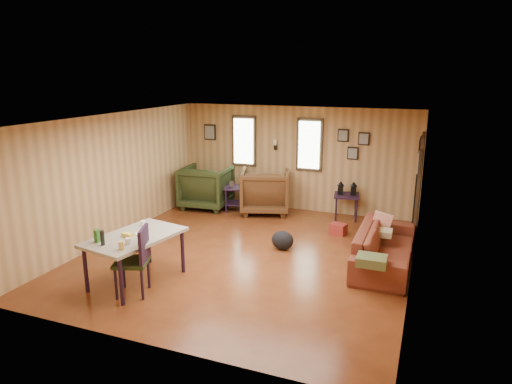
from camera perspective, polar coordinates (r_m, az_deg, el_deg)
room at (r=7.99m, az=0.81°, el=0.75°), size 5.54×6.04×2.44m
sofa at (r=7.92m, az=15.83°, el=-5.85°), size 0.65×2.19×0.86m
recliner_brown at (r=10.42m, az=1.14°, el=0.38°), size 1.32×1.28×1.10m
recliner_green at (r=10.86m, az=-6.24°, el=0.88°), size 1.15×1.09×1.10m
end_table at (r=10.59m, az=-2.39°, el=-0.28°), size 0.67×0.64×0.70m
side_table at (r=10.13m, az=11.27°, el=-0.17°), size 0.62×0.62×0.85m
cooler at (r=9.26m, az=10.23°, el=-4.58°), size 0.36×0.29×0.22m
backpack at (r=8.36m, az=3.34°, el=-6.05°), size 0.48×0.41×0.35m
sofa_pillows at (r=7.58m, az=14.89°, el=-6.10°), size 0.44×1.82×0.38m
dining_table at (r=7.16m, az=-14.98°, el=-5.82°), size 1.14×1.61×0.97m
dining_chair at (r=6.82m, az=-14.71°, el=-7.88°), size 0.59×0.59×1.02m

